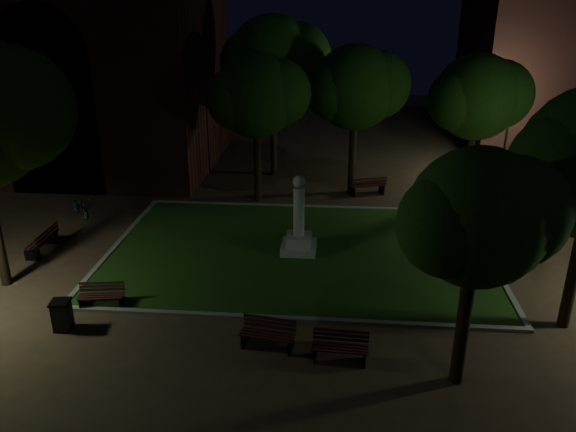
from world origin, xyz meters
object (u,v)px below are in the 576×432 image
(bench_near_right, at_px, (340,347))
(bench_far_side, at_px, (368,186))
(bench_left_side, at_px, (43,241))
(bench_right_side, at_px, (528,245))
(trash_bin, at_px, (62,315))
(bench_near_left, at_px, (268,334))
(bench_west_near, at_px, (102,296))
(bicycle, at_px, (81,207))
(monument, at_px, (299,231))

(bench_near_right, distance_m, bench_far_side, 14.37)
(bench_left_side, bearing_deg, bench_right_side, 93.81)
(bench_left_side, xyz_separation_m, trash_bin, (3.35, -5.33, 0.03))
(bench_near_left, xyz_separation_m, bench_far_side, (3.56, 13.85, 0.05))
(bench_west_near, xyz_separation_m, bench_far_side, (9.43, 12.02, 0.09))
(bench_left_side, height_order, bench_right_side, bench_left_side)
(bench_right_side, xyz_separation_m, bicycle, (-19.79, 2.36, 0.11))
(monument, height_order, bench_right_side, monument)
(bench_near_right, bearing_deg, trash_bin, 177.86)
(monument, distance_m, bench_near_right, 7.26)
(monument, bearing_deg, bench_west_near, -143.05)
(trash_bin, bearing_deg, bench_right_side, 23.07)
(bench_west_near, height_order, bench_left_side, bench_left_side)
(bench_right_side, relative_size, bicycle, 0.82)
(bench_right_side, bearing_deg, bench_near_left, 113.74)
(monument, relative_size, trash_bin, 3.22)
(monument, xyz_separation_m, bench_near_right, (1.69, -7.04, -0.54))
(bench_west_near, xyz_separation_m, bench_right_side, (15.58, 5.48, -0.03))
(bench_right_side, bearing_deg, bicycle, 69.98)
(bench_near_right, distance_m, bench_right_side, 10.85)
(bench_west_near, bearing_deg, bench_near_right, -24.49)
(bench_near_right, xyz_separation_m, trash_bin, (-8.68, 0.84, 0.09))
(bench_near_left, bearing_deg, bicycle, 145.44)
(bench_west_near, bearing_deg, bench_right_side, 10.84)
(bench_near_right, height_order, bench_west_near, bench_near_right)
(bench_near_left, relative_size, bench_near_right, 1.04)
(bench_west_near, distance_m, bicycle, 8.90)
(trash_bin, bearing_deg, bench_near_right, -5.56)
(bench_west_near, bearing_deg, trash_bin, -123.67)
(bench_right_side, height_order, bicycle, bicycle)
(bench_far_side, distance_m, trash_bin, 16.83)
(trash_bin, relative_size, bicycle, 0.56)
(monument, height_order, bench_west_near, monument)
(bench_near_right, bearing_deg, bicycle, 143.74)
(monument, bearing_deg, bicycle, 163.63)
(bench_west_near, relative_size, bench_right_side, 1.07)
(bench_left_side, distance_m, bench_right_side, 19.67)
(monument, bearing_deg, bench_far_side, 66.83)
(bench_near_left, distance_m, bicycle, 13.96)
(bench_west_near, distance_m, trash_bin, 1.60)
(monument, relative_size, bench_right_side, 2.20)
(bench_near_left, height_order, bench_left_side, bench_left_side)
(bench_near_right, distance_m, bench_left_side, 13.52)
(monument, xyz_separation_m, bench_right_side, (9.26, 0.73, -0.60))
(bench_near_left, height_order, trash_bin, trash_bin)
(bench_near_right, height_order, bicycle, bicycle)
(bench_right_side, xyz_separation_m, trash_bin, (-16.26, -6.92, 0.15))
(bench_right_side, height_order, trash_bin, trash_bin)
(bench_near_right, bearing_deg, bench_near_left, 171.32)
(monument, distance_m, bench_far_side, 7.92)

